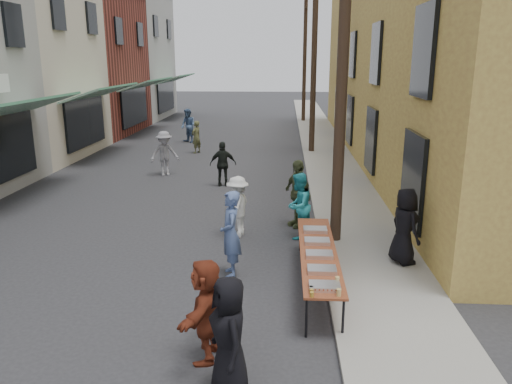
# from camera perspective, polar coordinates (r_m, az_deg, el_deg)

# --- Properties ---
(ground) EXTENTS (120.00, 120.00, 0.00)m
(ground) POSITION_cam_1_polar(r_m,az_deg,el_deg) (10.03, -15.00, -11.20)
(ground) COLOR #28282B
(ground) RESTS_ON ground
(sidewalk) EXTENTS (2.20, 60.00, 0.10)m
(sidewalk) POSITION_cam_1_polar(r_m,az_deg,el_deg) (23.97, 8.01, 4.56)
(sidewalk) COLOR gray
(sidewalk) RESTS_ON ground
(storefront_row) EXTENTS (8.00, 37.00, 9.00)m
(storefront_row) POSITION_cam_1_polar(r_m,az_deg,el_deg) (26.85, -26.43, 13.05)
(storefront_row) COLOR maroon
(storefront_row) RESTS_ON ground
(building_ochre) EXTENTS (10.00, 28.00, 10.00)m
(building_ochre) POSITION_cam_1_polar(r_m,az_deg,el_deg) (23.91, 23.96, 15.37)
(building_ochre) COLOR #A27839
(building_ochre) RESTS_ON ground
(utility_pole_near) EXTENTS (0.26, 0.26, 9.00)m
(utility_pole_near) POSITION_cam_1_polar(r_m,az_deg,el_deg) (11.57, 9.94, 15.58)
(utility_pole_near) COLOR #2D2116
(utility_pole_near) RESTS_ON ground
(utility_pole_mid) EXTENTS (0.26, 0.26, 9.00)m
(utility_pole_mid) POSITION_cam_1_polar(r_m,az_deg,el_deg) (23.54, 6.66, 15.31)
(utility_pole_mid) COLOR #2D2116
(utility_pole_mid) RESTS_ON ground
(utility_pole_far) EXTENTS (0.26, 0.26, 9.00)m
(utility_pole_far) POSITION_cam_1_polar(r_m,az_deg,el_deg) (35.53, 5.59, 15.21)
(utility_pole_far) COLOR #2D2116
(utility_pole_far) RESTS_ON ground
(serving_table) EXTENTS (0.70, 4.00, 0.75)m
(serving_table) POSITION_cam_1_polar(r_m,az_deg,el_deg) (9.79, 7.12, -6.87)
(serving_table) COLOR maroon
(serving_table) RESTS_ON ground
(catering_tray_sausage) EXTENTS (0.50, 0.33, 0.08)m
(catering_tray_sausage) POSITION_cam_1_polar(r_m,az_deg,el_deg) (8.26, 7.85, -10.63)
(catering_tray_sausage) COLOR maroon
(catering_tray_sausage) RESTS_ON serving_table
(catering_tray_foil_b) EXTENTS (0.50, 0.33, 0.08)m
(catering_tray_foil_b) POSITION_cam_1_polar(r_m,az_deg,el_deg) (8.85, 7.54, -8.81)
(catering_tray_foil_b) COLOR #B2B2B7
(catering_tray_foil_b) RESTS_ON serving_table
(catering_tray_buns) EXTENTS (0.50, 0.33, 0.08)m
(catering_tray_buns) POSITION_cam_1_polar(r_m,az_deg,el_deg) (9.49, 7.25, -7.11)
(catering_tray_buns) COLOR tan
(catering_tray_buns) RESTS_ON serving_table
(catering_tray_foil_d) EXTENTS (0.50, 0.33, 0.08)m
(catering_tray_foil_d) POSITION_cam_1_polar(r_m,az_deg,el_deg) (10.14, 7.00, -5.62)
(catering_tray_foil_d) COLOR #B2B2B7
(catering_tray_foil_d) RESTS_ON serving_table
(catering_tray_buns_end) EXTENTS (0.50, 0.33, 0.08)m
(catering_tray_buns_end) POSITION_cam_1_polar(r_m,az_deg,el_deg) (10.80, 6.78, -4.31)
(catering_tray_buns_end) COLOR tan
(catering_tray_buns_end) RESTS_ON serving_table
(condiment_jar_a) EXTENTS (0.07, 0.07, 0.08)m
(condiment_jar_a) POSITION_cam_1_polar(r_m,az_deg,el_deg) (7.97, 6.40, -11.56)
(condiment_jar_a) COLOR #A57F26
(condiment_jar_a) RESTS_ON serving_table
(condiment_jar_b) EXTENTS (0.07, 0.07, 0.08)m
(condiment_jar_b) POSITION_cam_1_polar(r_m,az_deg,el_deg) (8.06, 6.37, -11.24)
(condiment_jar_b) COLOR #A57F26
(condiment_jar_b) RESTS_ON serving_table
(condiment_jar_c) EXTENTS (0.07, 0.07, 0.08)m
(condiment_jar_c) POSITION_cam_1_polar(r_m,az_deg,el_deg) (8.15, 6.33, -10.93)
(condiment_jar_c) COLOR #A57F26
(condiment_jar_c) RESTS_ON serving_table
(cup_stack) EXTENTS (0.08, 0.08, 0.12)m
(cup_stack) POSITION_cam_1_polar(r_m,az_deg,el_deg) (8.04, 9.44, -11.27)
(cup_stack) COLOR tan
(cup_stack) RESTS_ON serving_table
(guest_front_a) EXTENTS (0.80, 0.94, 1.64)m
(guest_front_a) POSITION_cam_1_polar(r_m,az_deg,el_deg) (6.83, -3.11, -16.06)
(guest_front_a) COLOR black
(guest_front_a) RESTS_ON ground
(guest_front_b) EXTENTS (0.55, 0.73, 1.79)m
(guest_front_b) POSITION_cam_1_polar(r_m,az_deg,el_deg) (10.17, -2.92, -4.81)
(guest_front_b) COLOR #4B6192
(guest_front_b) RESTS_ON ground
(guest_front_c) EXTENTS (0.89, 0.98, 1.65)m
(guest_front_c) POSITION_cam_1_polar(r_m,az_deg,el_deg) (12.34, 4.86, -1.59)
(guest_front_c) COLOR #2BA6B2
(guest_front_c) RESTS_ON ground
(guest_front_d) EXTENTS (0.81, 1.11, 1.55)m
(guest_front_d) POSITION_cam_1_polar(r_m,az_deg,el_deg) (12.42, -2.11, -1.70)
(guest_front_d) COLOR silver
(guest_front_d) RESTS_ON ground
(guest_front_e) EXTENTS (0.95, 1.13, 1.81)m
(guest_front_e) POSITION_cam_1_polar(r_m,az_deg,el_deg) (13.17, 4.78, -0.17)
(guest_front_e) COLOR #4F5A34
(guest_front_e) RESTS_ON ground
(guest_queue_back) EXTENTS (0.61, 1.50, 1.57)m
(guest_queue_back) POSITION_cam_1_polar(r_m,az_deg,el_deg) (7.54, -5.71, -13.22)
(guest_queue_back) COLOR maroon
(guest_queue_back) RESTS_ON ground
(server) EXTENTS (0.79, 0.94, 1.64)m
(server) POSITION_cam_1_polar(r_m,az_deg,el_deg) (11.00, 16.63, -3.76)
(server) COLOR black
(server) RESTS_ON sidewalk
(passerby_left) EXTENTS (1.26, 1.07, 1.69)m
(passerby_left) POSITION_cam_1_polar(r_m,az_deg,el_deg) (19.34, -10.41, 4.36)
(passerby_left) COLOR gray
(passerby_left) RESTS_ON ground
(passerby_mid) EXTENTS (0.95, 0.47, 1.57)m
(passerby_mid) POSITION_cam_1_polar(r_m,az_deg,el_deg) (17.43, -3.79, 3.21)
(passerby_mid) COLOR black
(passerby_mid) RESTS_ON ground
(passerby_right) EXTENTS (0.59, 0.66, 1.52)m
(passerby_right) POSITION_cam_1_polar(r_m,az_deg,el_deg) (23.79, -6.84, 6.26)
(passerby_right) COLOR brown
(passerby_right) RESTS_ON ground
(passerby_far) EXTENTS (1.10, 1.09, 1.79)m
(passerby_far) POSITION_cam_1_polar(r_m,az_deg,el_deg) (26.86, -7.76, 7.51)
(passerby_far) COLOR #4B6791
(passerby_far) RESTS_ON ground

